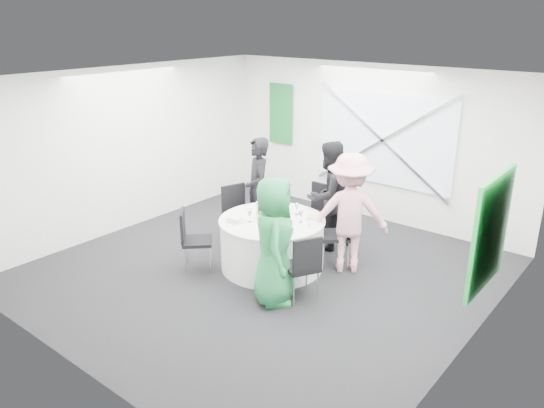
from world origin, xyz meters
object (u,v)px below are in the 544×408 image
Objects in this scene: banquet_table at (272,243)px; chair_back_right at (341,229)px; person_man_back_left at (258,190)px; person_man_back at (329,196)px; chair_back at (318,208)px; chair_back_left at (237,210)px; person_woman_pink at (349,213)px; clear_water_bottle at (259,210)px; chair_front_left at (191,236)px; green_water_bottle at (284,211)px; chair_front_right at (304,263)px; person_woman_green at (274,241)px.

banquet_table is 1.55× the size of chair_back_right.
banquet_table is at bearing 0.00° from person_man_back_left.
person_man_back is (-0.53, 0.45, 0.29)m from chair_back_right.
person_man_back reaches higher than person_man_back_left.
chair_back is 1.33m from chair_back_left.
clear_water_bottle is at bearing -1.79° from person_woman_pink.
person_man_back_left reaches higher than chair_back_right.
chair_back is at bearing 74.38° from person_man_back_left.
chair_back is 2.22m from chair_front_left.
person_woman_pink is (1.91, 0.31, 0.31)m from chair_back_left.
clear_water_bottle is (-0.31, -0.19, 0.00)m from green_water_bottle.
chair_back_right is 0.57× the size of person_man_back.
person_man_back_left is (0.03, 1.47, 0.33)m from chair_front_left.
person_man_back_left is 0.98× the size of person_woman_pink.
green_water_bottle is (-0.79, -0.52, -0.01)m from person_woman_pink.
person_woman_pink is 5.80× the size of green_water_bottle.
clear_water_bottle reaches higher than chair_front_left.
banquet_table is 1.19m from chair_front_left.
person_man_back_left reaches higher than chair_front_right.
person_man_back is 1.94m from person_woman_green.
green_water_bottle is at bearing -82.51° from chair_back_left.
chair_front_right is at bearing 56.89° from person_woman_pink.
green_water_bottle is at bearing -90.10° from chair_front_left.
banquet_table is 5.00× the size of clear_water_bottle.
person_woman_pink reaches higher than person_woman_green.
clear_water_bottle is at bearing -98.09° from chair_back.
chair_front_right is at bearing 4.80° from person_man_back_left.
person_man_back_left is at bearing -44.62° from chair_front_left.
chair_back is 0.97m from chair_back_right.
chair_front_right is 0.53× the size of person_man_back.
person_woman_pink is (0.94, -0.61, 0.32)m from chair_back.
chair_back_right is 1.25m from clear_water_bottle.
chair_front_left is 0.53× the size of person_man_back.
chair_front_right is 1.21m from person_woman_pink.
chair_back is at bearing -67.51° from person_woman_pink.
person_man_back_left is (-0.83, 0.66, 0.49)m from banquet_table.
chair_back_right is at bearing 61.57° from person_man_back.
green_water_bottle reaches higher than chair_back.
person_woman_pink reaches higher than chair_back_left.
chair_back reaches higher than banquet_table.
chair_back_right is 0.33m from person_woman_pink.
clear_water_bottle is (-0.16, -1.32, 0.31)m from chair_back.
person_man_back_left is (-1.78, 1.18, 0.32)m from chair_front_right.
chair_back_left is 0.56× the size of person_man_back.
person_man_back_left is 5.71× the size of green_water_bottle.
chair_back is 2.14m from person_woman_green.
banquet_table is 1.05m from chair_back_right.
chair_back_left is at bearing -25.63° from person_woman_pink.
person_woman_green reaches higher than chair_back_left.
person_man_back reaches higher than chair_front_right.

